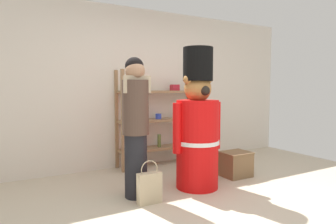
% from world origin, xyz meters
% --- Properties ---
extents(ground_plane, '(6.40, 6.40, 0.00)m').
position_xyz_m(ground_plane, '(0.00, 0.00, 0.00)').
color(ground_plane, beige).
extents(back_wall, '(6.40, 0.12, 2.60)m').
position_xyz_m(back_wall, '(0.00, 2.20, 1.30)').
color(back_wall, silver).
rests_on(back_wall, ground_plane).
extents(merchandise_shelf, '(1.43, 0.35, 1.58)m').
position_xyz_m(merchandise_shelf, '(0.37, 1.98, 0.80)').
color(merchandise_shelf, '#93704C').
rests_on(merchandise_shelf, ground_plane).
extents(teddy_bear_guard, '(0.72, 0.57, 1.80)m').
position_xyz_m(teddy_bear_guard, '(0.28, 0.71, 0.78)').
color(teddy_bear_guard, red).
rests_on(teddy_bear_guard, ground_plane).
extents(person_shopper, '(0.33, 0.31, 1.65)m').
position_xyz_m(person_shopper, '(-0.55, 0.78, 0.88)').
color(person_shopper, black).
rests_on(person_shopper, ground_plane).
extents(shopping_bag, '(0.28, 0.10, 0.49)m').
position_xyz_m(shopping_bag, '(-0.50, 0.52, 0.19)').
color(shopping_bag, '#C1AD89').
rests_on(shopping_bag, ground_plane).
extents(display_crate, '(0.41, 0.35, 0.36)m').
position_xyz_m(display_crate, '(1.05, 0.83, 0.18)').
color(display_crate, brown).
rests_on(display_crate, ground_plane).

